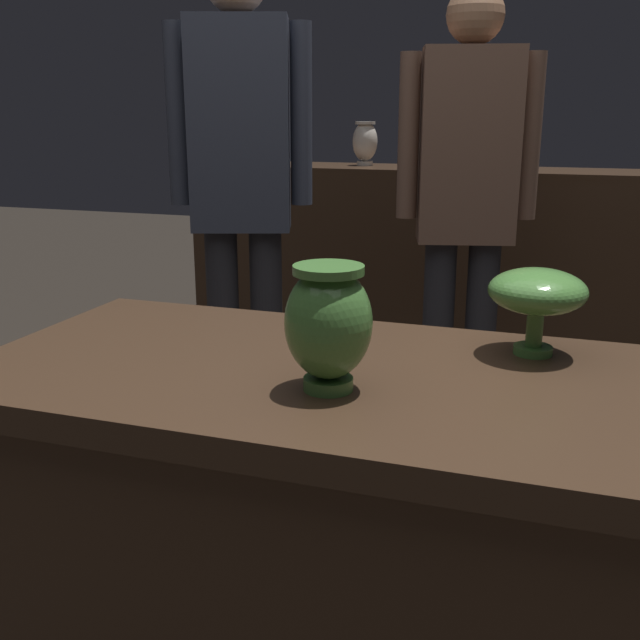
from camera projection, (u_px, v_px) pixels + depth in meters
name	position (u px, v px, depth m)	size (l,w,h in m)	color
display_plinth	(313.00, 564.00, 1.41)	(1.20, 0.64, 0.80)	#382619
back_display_shelf	(471.00, 279.00, 3.39)	(2.60, 0.40, 0.99)	#382619
vase_centerpiece	(328.00, 323.00, 1.16)	(0.14, 0.14, 0.20)	#477A38
vase_tall_behind	(537.00, 294.00, 1.34)	(0.18, 0.18, 0.16)	#477A38
shelf_vase_left	(365.00, 142.00, 3.42)	(0.12, 0.12, 0.20)	silver
visitor_center_back	(466.00, 196.00, 2.52)	(0.46, 0.25, 1.62)	#232328
visitor_near_left	(241.00, 178.00, 2.45)	(0.45, 0.27, 1.72)	#232328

